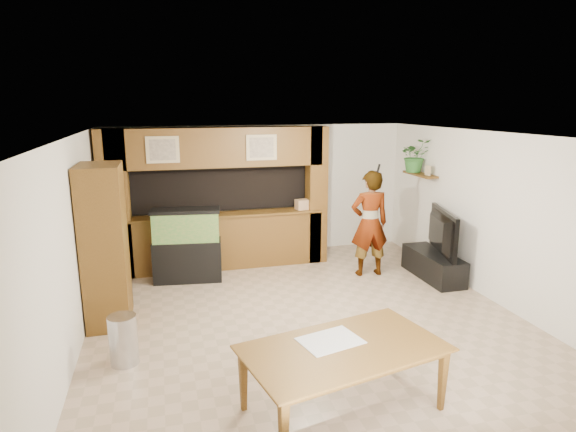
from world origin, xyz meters
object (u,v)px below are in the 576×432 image
object	(u,v)px
aquarium	(187,246)
person	(370,223)
television	(436,232)
dining_table	(345,381)
pantry_cabinet	(105,245)

from	to	relation	value
aquarium	person	bearing A→B (deg)	-2.04
aquarium	television	distance (m)	4.31
television	person	bearing A→B (deg)	81.46
aquarium	dining_table	xyz separation A→B (m)	(1.28, -4.15, -0.28)
television	dining_table	distance (m)	4.34
pantry_cabinet	dining_table	distance (m)	3.79
pantry_cabinet	dining_table	xyz separation A→B (m)	(2.44, -2.80, -0.77)
aquarium	dining_table	world-z (taller)	aquarium
pantry_cabinet	television	bearing A→B (deg)	4.01
aquarium	television	size ratio (longest dim) A/B	0.96
dining_table	pantry_cabinet	bearing A→B (deg)	118.84
aquarium	television	xyz separation A→B (m)	(4.19, -0.98, 0.22)
television	person	size ratio (longest dim) A/B	0.70
aquarium	dining_table	size ratio (longest dim) A/B	0.65
dining_table	person	bearing A→B (deg)	50.55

